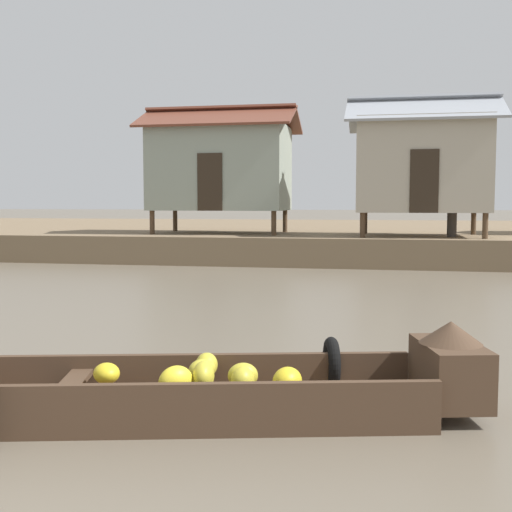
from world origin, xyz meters
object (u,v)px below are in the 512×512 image
(stilt_house_left, at_px, (221,166))
(vendor_person, at_px, (452,206))
(stilt_house_mid_left, at_px, (422,164))
(banana_boat, at_px, (179,387))

(stilt_house_left, bearing_deg, vendor_person, -9.14)
(stilt_house_mid_left, xyz_separation_m, vendor_person, (0.88, -0.49, -1.28))
(stilt_house_left, relative_size, stilt_house_mid_left, 1.12)
(banana_boat, xyz_separation_m, stilt_house_left, (-3.61, 15.89, 2.82))
(stilt_house_left, height_order, stilt_house_mid_left, stilt_house_mid_left)
(stilt_house_mid_left, distance_m, vendor_person, 1.63)
(stilt_house_left, bearing_deg, banana_boat, -77.20)
(banana_boat, relative_size, stilt_house_mid_left, 1.20)
(banana_boat, bearing_deg, stilt_house_mid_left, 79.28)
(banana_boat, bearing_deg, stilt_house_left, 102.80)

